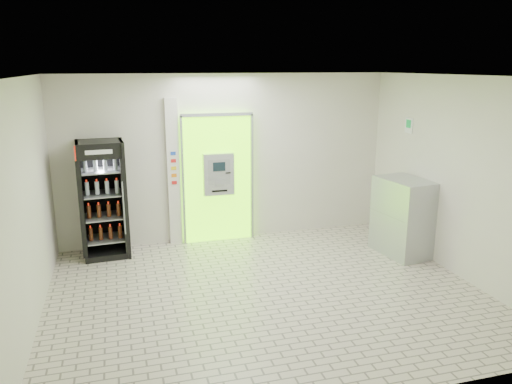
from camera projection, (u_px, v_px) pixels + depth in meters
name	position (u px, v px, depth m)	size (l,w,h in m)	color
ground	(267.00, 293.00, 7.06)	(6.00, 6.00, 0.00)	#C1B2A0
room_shell	(268.00, 166.00, 6.61)	(6.00, 6.00, 6.00)	silver
atm_assembly	(218.00, 178.00, 8.97)	(1.30, 0.24, 2.33)	#74FF06
pillar	(174.00, 173.00, 8.77)	(0.22, 0.11, 2.60)	silver
beverage_cooler	(103.00, 201.00, 8.28)	(0.78, 0.72, 1.95)	black
steel_cabinet	(403.00, 217.00, 8.41)	(0.78, 1.06, 1.30)	#A7AAAF
exit_sign	(409.00, 125.00, 8.63)	(0.02, 0.22, 0.26)	white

